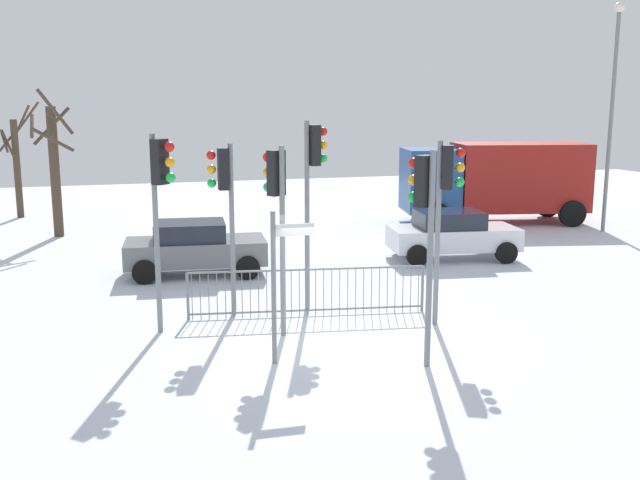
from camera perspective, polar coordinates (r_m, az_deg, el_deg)
ground_plane at (r=14.24m, az=1.43°, el=-8.40°), size 60.00×60.00×0.00m
traffic_light_foreground_left at (r=14.38m, az=-3.43°, el=3.40°), size 0.42×0.52×3.86m
traffic_light_mid_left at (r=15.80m, az=-7.59°, el=3.89°), size 0.57×0.33×3.82m
traffic_light_rear_right at (r=12.75m, az=8.26°, el=2.44°), size 0.40×0.53×3.89m
traffic_light_rear_left at (r=16.18m, az=-0.58°, el=5.39°), size 0.56×0.36×4.29m
traffic_light_mid_right at (r=15.17m, az=9.96°, el=3.82°), size 0.52×0.41×3.92m
traffic_light_foreground_right at (r=14.71m, az=-12.51°, el=3.97°), size 0.47×0.46×4.08m
direction_sign_post at (r=12.93m, az=-3.40°, el=-3.08°), size 0.79×0.09×2.81m
pedestrian_guard_railing at (r=16.06m, az=-0.99°, el=-4.08°), size 5.26×0.85×1.07m
car_white_trailing at (r=22.12m, az=10.39°, el=0.48°), size 3.99×2.35×1.47m
car_grey_mid at (r=20.09m, az=-9.91°, el=-0.55°), size 3.94×2.23×1.47m
delivery_truck at (r=29.04m, az=13.75°, el=4.75°), size 7.37×3.87×3.10m
street_lamp at (r=28.08m, az=22.13°, el=10.41°), size 0.36×0.36×8.09m
bare_tree_centre at (r=26.79m, az=-20.29°, el=5.55°), size 1.47×1.48×5.13m
bare_tree_right at (r=31.93m, az=-22.85°, el=5.73°), size 1.95×1.61×4.69m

